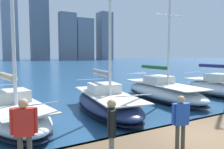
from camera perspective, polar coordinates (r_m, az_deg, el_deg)
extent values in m
cube|color=brown|center=(8.37, 22.23, -14.69)|extent=(28.00, 2.80, 0.10)
cube|color=#473828|center=(9.18, 15.56, -12.72)|extent=(28.00, 0.16, 0.10)
cylinder|color=#473828|center=(9.17, 16.29, -14.75)|extent=(0.28, 0.28, 0.50)
cube|color=slate|center=(180.99, -1.96, 9.91)|extent=(10.42, 10.90, 38.08)
cube|color=slate|center=(176.89, -7.52, 9.05)|extent=(13.66, 12.00, 32.29)
cube|color=slate|center=(168.41, -11.50, 9.68)|extent=(12.42, 6.45, 35.11)
cube|color=slate|center=(173.68, -18.45, 12.66)|extent=(12.39, 9.49, 54.86)
cube|color=gray|center=(169.00, -25.19, 12.08)|extent=(10.09, 7.72, 51.39)
ellipsoid|color=silver|center=(19.82, 26.90, -3.43)|extent=(3.35, 7.53, 1.22)
ellipsoid|color=black|center=(19.87, 26.86, -4.39)|extent=(3.36, 7.57, 0.10)
cube|color=beige|center=(19.74, 26.97, -1.59)|extent=(2.78, 6.61, 0.06)
cube|color=silver|center=(19.98, 26.02, -0.61)|extent=(1.76, 1.75, 0.55)
cylinder|color=silver|center=(20.28, 24.90, 1.71)|extent=(0.39, 3.07, 0.12)
cylinder|color=navy|center=(20.28, 24.91, 2.04)|extent=(0.57, 2.85, 0.32)
cylinder|color=silver|center=(21.87, 20.23, 0.59)|extent=(2.03, 0.22, 0.04)
ellipsoid|color=white|center=(16.97, 13.01, -4.45)|extent=(3.73, 8.89, 1.15)
ellipsoid|color=black|center=(17.03, 12.99, -5.51)|extent=(3.75, 8.93, 0.10)
cube|color=beige|center=(16.89, 13.05, -2.42)|extent=(3.12, 7.80, 0.06)
cube|color=silver|center=(17.27, 12.05, -1.22)|extent=(1.87, 2.07, 0.55)
cylinder|color=silver|center=(16.37, 14.71, 11.90)|extent=(0.16, 0.16, 8.25)
cylinder|color=silver|center=(16.49, 14.78, 14.75)|extent=(2.48, 0.33, 0.05)
cylinder|color=silver|center=(17.73, 10.88, 1.47)|extent=(0.53, 3.61, 0.12)
cylinder|color=#1E5633|center=(17.73, 10.89, 1.86)|extent=(0.70, 3.35, 0.32)
cylinder|color=silver|center=(13.86, 22.89, -2.10)|extent=(1.79, 0.24, 0.04)
cylinder|color=silver|center=(20.07, 6.48, 0.32)|extent=(2.07, 0.28, 0.04)
ellipsoid|color=navy|center=(12.95, -1.43, -7.51)|extent=(3.86, 8.00, 1.03)
ellipsoid|color=black|center=(13.02, -1.43, -8.73)|extent=(3.88, 8.04, 0.10)
cube|color=beige|center=(12.85, -1.44, -5.12)|extent=(3.24, 7.01, 0.06)
cube|color=silver|center=(13.23, -2.13, -3.50)|extent=(1.89, 1.91, 0.55)
cylinder|color=silver|center=(12.38, -0.53, 17.00)|extent=(0.16, 0.16, 9.60)
cylinder|color=silver|center=(13.68, -2.94, 0.05)|extent=(0.59, 3.21, 0.12)
cylinder|color=gray|center=(13.67, -2.94, 0.55)|extent=(0.75, 2.98, 0.32)
cylinder|color=silver|center=(9.57, 5.86, -5.47)|extent=(1.78, 0.30, 0.04)
cylinder|color=silver|center=(16.03, -5.68, -1.26)|extent=(2.05, 0.35, 0.04)
ellipsoid|color=white|center=(11.48, -24.36, -9.59)|extent=(3.54, 7.28, 1.03)
ellipsoid|color=black|center=(11.55, -24.31, -10.95)|extent=(3.56, 7.31, 0.10)
cube|color=beige|center=(11.36, -24.45, -6.91)|extent=(2.96, 6.38, 0.06)
cube|color=silver|center=(11.70, -24.98, -5.07)|extent=(1.77, 1.74, 0.55)
cylinder|color=silver|center=(12.11, -25.67, -1.07)|extent=(0.52, 2.92, 0.12)
cylinder|color=#C6B284|center=(12.10, -25.69, -0.50)|extent=(0.68, 2.72, 0.32)
cylinder|color=silver|center=(8.22, -19.35, -7.46)|extent=(1.69, 0.27, 0.04)
cylinder|color=#4C473D|center=(6.82, 18.04, -15.31)|extent=(0.11, 0.11, 0.75)
cylinder|color=#4C473D|center=(6.71, 16.68, -15.61)|extent=(0.11, 0.11, 0.75)
cube|color=#284CB7|center=(6.56, 17.52, -9.83)|extent=(0.45, 0.26, 0.62)
cylinder|color=#284CB7|center=(6.70, 19.26, -9.34)|extent=(0.09, 0.09, 0.57)
cylinder|color=#284CB7|center=(6.41, 15.72, -9.89)|extent=(0.09, 0.09, 0.57)
sphere|color=tan|center=(6.47, 17.62, -6.25)|extent=(0.21, 0.21, 0.21)
cylinder|color=gray|center=(5.74, -0.17, -18.80)|extent=(0.12, 0.12, 0.79)
cube|color=black|center=(5.40, -0.12, -12.20)|extent=(0.37, 0.48, 0.65)
cylinder|color=black|center=(5.14, 0.05, -12.77)|extent=(0.10, 0.10, 0.60)
cylinder|color=black|center=(5.64, -0.26, -11.18)|extent=(0.10, 0.10, 0.60)
sphere|color=tan|center=(5.29, -0.12, -7.66)|extent=(0.22, 0.22, 0.22)
cube|color=red|center=(5.67, -22.02, -11.45)|extent=(0.49, 0.30, 0.67)
cylinder|color=red|center=(5.64, -19.31, -11.17)|extent=(0.10, 0.10, 0.62)
cylinder|color=red|center=(5.69, -24.72, -11.18)|extent=(0.10, 0.10, 0.62)
sphere|color=tan|center=(5.56, -22.17, -7.00)|extent=(0.23, 0.23, 0.23)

